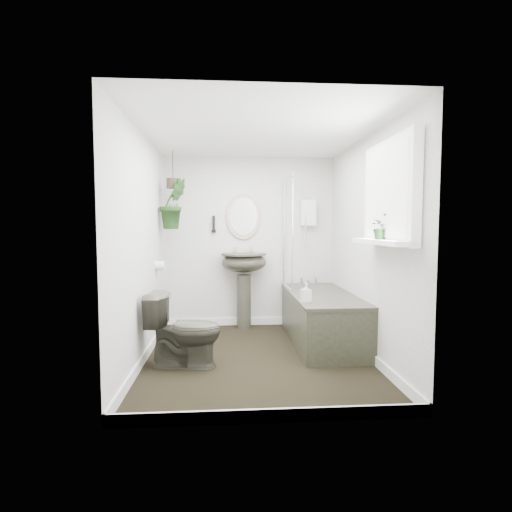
{
  "coord_description": "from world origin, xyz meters",
  "views": [
    {
      "loc": [
        -0.3,
        -4.06,
        1.36
      ],
      "look_at": [
        0.0,
        0.15,
        1.05
      ],
      "focal_mm": 28.0,
      "sensor_mm": 36.0,
      "label": 1
    }
  ],
  "objects": [
    {
      "name": "window_recess",
      "position": [
        1.09,
        -0.7,
        1.65
      ],
      "size": [
        0.08,
        1.0,
        0.9
      ],
      "primitive_type": "cube",
      "color": "white",
      "rests_on": "wall_right"
    },
    {
      "name": "shower_box",
      "position": [
        0.8,
        1.34,
        1.55
      ],
      "size": [
        0.2,
        0.1,
        0.35
      ],
      "primitive_type": "cube",
      "color": "white",
      "rests_on": "wall_back"
    },
    {
      "name": "wall_right",
      "position": [
        1.16,
        0.0,
        1.15
      ],
      "size": [
        0.02,
        2.8,
        2.3
      ],
      "primitive_type": "cube",
      "color": "silver",
      "rests_on": "ground"
    },
    {
      "name": "toilet_roll_holder",
      "position": [
        -1.1,
        0.7,
        0.9
      ],
      "size": [
        0.11,
        0.11,
        0.11
      ],
      "primitive_type": "cylinder",
      "rotation": [
        0.0,
        1.57,
        0.0
      ],
      "color": "white",
      "rests_on": "wall_left"
    },
    {
      "name": "ceiling",
      "position": [
        0.0,
        0.0,
        2.31
      ],
      "size": [
        2.3,
        2.8,
        0.02
      ],
      "primitive_type": "cube",
      "color": "white",
      "rests_on": "ground"
    },
    {
      "name": "oval_mirror",
      "position": [
        -0.08,
        1.37,
        1.5
      ],
      "size": [
        0.46,
        0.03,
        0.62
      ],
      "primitive_type": "ellipsoid",
      "color": "tan",
      "rests_on": "wall_back"
    },
    {
      "name": "wall_front",
      "position": [
        0.0,
        -1.41,
        1.15
      ],
      "size": [
        2.3,
        0.02,
        2.3
      ],
      "primitive_type": "cube",
      "color": "silver",
      "rests_on": "ground"
    },
    {
      "name": "hanging_pot",
      "position": [
        -0.97,
        0.99,
        1.9
      ],
      "size": [
        0.16,
        0.16,
        0.12
      ],
      "primitive_type": "cylinder",
      "color": "#3A2A21",
      "rests_on": "ceiling"
    },
    {
      "name": "bath_screen",
      "position": [
        0.47,
        0.99,
        1.28
      ],
      "size": [
        0.04,
        0.72,
        1.4
      ],
      "primitive_type": null,
      "color": "silver",
      "rests_on": "bathtub"
    },
    {
      "name": "toilet",
      "position": [
        -0.72,
        -0.2,
        0.36
      ],
      "size": [
        0.76,
        0.5,
        0.72
      ],
      "primitive_type": "imported",
      "rotation": [
        0.0,
        0.0,
        1.42
      ],
      "color": "#333228",
      "rests_on": "floor"
    },
    {
      "name": "wall_sconce",
      "position": [
        -0.48,
        1.36,
        1.4
      ],
      "size": [
        0.04,
        0.04,
        0.22
      ],
      "primitive_type": "cylinder",
      "color": "black",
      "rests_on": "wall_back"
    },
    {
      "name": "floor",
      "position": [
        0.0,
        0.0,
        -0.01
      ],
      "size": [
        2.3,
        2.8,
        0.02
      ],
      "primitive_type": "cube",
      "color": "black",
      "rests_on": "ground"
    },
    {
      "name": "hanging_plant",
      "position": [
        -0.97,
        0.99,
        1.64
      ],
      "size": [
        0.44,
        0.42,
        0.62
      ],
      "primitive_type": "imported",
      "rotation": [
        0.0,
        0.0,
        0.58
      ],
      "color": "black",
      "rests_on": "ceiling"
    },
    {
      "name": "soap_bottle",
      "position": [
        0.51,
        -0.01,
        0.68
      ],
      "size": [
        0.11,
        0.11,
        0.2
      ],
      "primitive_type": "imported",
      "rotation": [
        0.0,
        0.0,
        0.21
      ],
      "color": "#2B2828",
      "rests_on": "bathtub"
    },
    {
      "name": "bathtub",
      "position": [
        0.8,
        0.5,
        0.29
      ],
      "size": [
        0.72,
        1.72,
        0.58
      ],
      "primitive_type": null,
      "color": "#333228",
      "rests_on": "floor"
    },
    {
      "name": "window_sill",
      "position": [
        1.02,
        -0.7,
        1.23
      ],
      "size": [
        0.18,
        1.0,
        0.04
      ],
      "primitive_type": "cube",
      "color": "white",
      "rests_on": "wall_right"
    },
    {
      "name": "skirting",
      "position": [
        0.0,
        0.0,
        0.05
      ],
      "size": [
        2.3,
        2.8,
        0.1
      ],
      "primitive_type": "cube",
      "color": "white",
      "rests_on": "floor"
    },
    {
      "name": "pedestal_sink",
      "position": [
        -0.08,
        1.24,
        0.51
      ],
      "size": [
        0.67,
        0.59,
        1.02
      ],
      "primitive_type": null,
      "rotation": [
        0.0,
        0.0,
        -0.15
      ],
      "color": "#333228",
      "rests_on": "floor"
    },
    {
      "name": "sill_plant",
      "position": [
        1.03,
        -0.68,
        1.36
      ],
      "size": [
        0.21,
        0.19,
        0.22
      ],
      "primitive_type": "imported",
      "rotation": [
        0.0,
        0.0,
        0.1
      ],
      "color": "black",
      "rests_on": "window_sill"
    },
    {
      "name": "window_blinds",
      "position": [
        1.04,
        -0.7,
        1.65
      ],
      "size": [
        0.01,
        0.86,
        0.76
      ],
      "primitive_type": "cube",
      "color": "white",
      "rests_on": "wall_right"
    },
    {
      "name": "wall_back",
      "position": [
        0.0,
        1.41,
        1.15
      ],
      "size": [
        2.3,
        0.02,
        2.3
      ],
      "primitive_type": "cube",
      "color": "silver",
      "rests_on": "ground"
    },
    {
      "name": "wall_left",
      "position": [
        -1.16,
        0.0,
        1.15
      ],
      "size": [
        0.02,
        2.8,
        2.3
      ],
      "primitive_type": "cube",
      "color": "silver",
      "rests_on": "ground"
    }
  ]
}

